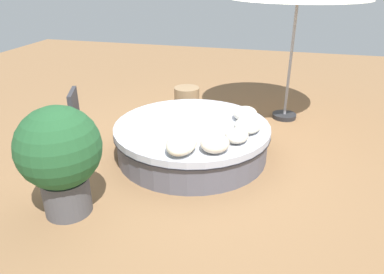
{
  "coord_description": "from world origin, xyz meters",
  "views": [
    {
      "loc": [
        -4.69,
        -1.22,
        2.58
      ],
      "look_at": [
        0.0,
        0.0,
        0.3
      ],
      "focal_mm": 33.8,
      "sensor_mm": 36.0,
      "label": 1
    }
  ],
  "objects": [
    {
      "name": "throw_pillow_4",
      "position": [
        0.39,
        -0.72,
        0.59
      ],
      "size": [
        0.41,
        0.35,
        0.19
      ],
      "primitive_type": "ellipsoid",
      "color": "silver",
      "rests_on": "round_bed"
    },
    {
      "name": "planter",
      "position": [
        -1.71,
        1.04,
        0.75
      ],
      "size": [
        0.92,
        0.92,
        1.29
      ],
      "color": "#4C4C51",
      "rests_on": "ground_plane"
    },
    {
      "name": "throw_pillow_2",
      "position": [
        -0.37,
        -0.71,
        0.57
      ],
      "size": [
        0.4,
        0.31,
        0.15
      ],
      "primitive_type": "ellipsoid",
      "color": "beige",
      "rests_on": "round_bed"
    },
    {
      "name": "ground_plane",
      "position": [
        0.0,
        0.0,
        0.0
      ],
      "size": [
        16.0,
        16.0,
        0.0
      ],
      "primitive_type": "plane",
      "color": "olive"
    },
    {
      "name": "throw_pillow_3",
      "position": [
        0.0,
        -0.81,
        0.58
      ],
      "size": [
        0.5,
        0.37,
        0.16
      ],
      "primitive_type": "ellipsoid",
      "color": "beige",
      "rests_on": "round_bed"
    },
    {
      "name": "throw_pillow_1",
      "position": [
        -0.72,
        -0.48,
        0.59
      ],
      "size": [
        0.42,
        0.36,
        0.2
      ],
      "primitive_type": "ellipsoid",
      "color": "beige",
      "rests_on": "round_bed"
    },
    {
      "name": "patio_chair",
      "position": [
        -0.39,
        1.79,
        0.56
      ],
      "size": [
        0.67,
        0.66,
        0.98
      ],
      "rotation": [
        0.0,
        0.0,
        0.4
      ],
      "color": "#333338",
      "rests_on": "ground_plane"
    },
    {
      "name": "side_table",
      "position": [
        1.73,
        0.55,
        0.25
      ],
      "size": [
        0.48,
        0.48,
        0.49
      ],
      "primitive_type": "cylinder",
      "color": "#997A56",
      "rests_on": "ground_plane"
    },
    {
      "name": "throw_pillow_0",
      "position": [
        -0.84,
        -0.08,
        0.6
      ],
      "size": [
        0.56,
        0.37,
        0.21
      ],
      "primitive_type": "ellipsoid",
      "color": "beige",
      "rests_on": "round_bed"
    },
    {
      "name": "round_bed",
      "position": [
        0.0,
        0.0,
        0.26
      ],
      "size": [
        2.29,
        2.29,
        0.5
      ],
      "color": "#595966",
      "rests_on": "ground_plane"
    }
  ]
}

